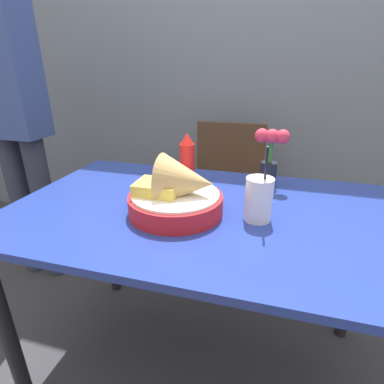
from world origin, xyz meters
The scene contains 9 objects.
ground_plane centered at (0.00, 0.00, 0.00)m, with size 12.00×12.00×0.00m, color #38383D.
wall_window centered at (0.00, 1.14, 1.30)m, with size 7.00×0.06×2.60m.
dining_table centered at (0.00, 0.00, 0.64)m, with size 1.30×0.78×0.74m.
chair_far_window centered at (-0.05, 0.77, 0.52)m, with size 0.40×0.40×0.87m.
food_basket centered at (-0.07, -0.06, 0.80)m, with size 0.30×0.30×0.19m.
ketchup_bottle centered at (-0.12, 0.19, 0.83)m, with size 0.06×0.06×0.21m.
drink_cup centered at (0.17, -0.03, 0.80)m, with size 0.08×0.08×0.24m.
flower_vase centered at (0.18, 0.25, 0.86)m, with size 0.13×0.06×0.22m.
person_standing centered at (-1.09, 0.37, 1.00)m, with size 0.32×0.19×1.72m.
Camera 1 is at (0.20, -0.87, 1.17)m, focal length 28.00 mm.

